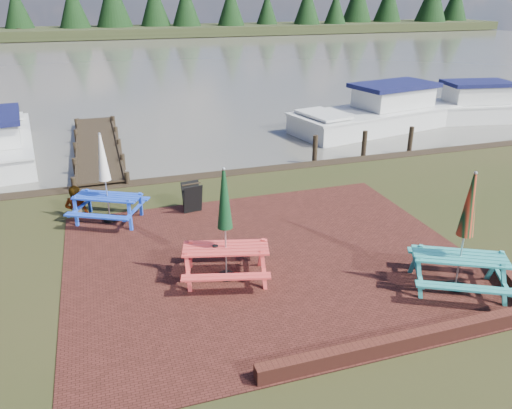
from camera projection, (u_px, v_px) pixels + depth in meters
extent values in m
plane|color=black|center=(286.00, 283.00, 10.51)|extent=(120.00, 120.00, 0.00)
cube|color=#351511|center=(270.00, 260.00, 11.38)|extent=(9.00, 7.50, 0.02)
cube|color=#4C1E16|center=(421.00, 338.00, 8.60)|extent=(6.00, 0.22, 0.30)
cube|color=#4C4941|center=(132.00, 62.00, 42.88)|extent=(120.00, 60.00, 0.02)
cube|color=black|center=(113.00, 32.00, 68.06)|extent=(120.00, 10.00, 1.20)
cube|color=teal|center=(460.00, 257.00, 10.00)|extent=(1.95, 1.47, 0.04)
cube|color=teal|center=(465.00, 288.00, 9.49)|extent=(1.73, 1.06, 0.04)
cube|color=teal|center=(452.00, 253.00, 10.74)|extent=(1.73, 1.06, 0.04)
cube|color=teal|center=(417.00, 270.00, 10.27)|extent=(0.80, 1.44, 0.75)
cube|color=teal|center=(498.00, 276.00, 10.03)|extent=(0.80, 1.44, 0.75)
cylinder|color=black|center=(455.00, 287.00, 10.28)|extent=(0.37, 0.37, 0.10)
cylinder|color=#B2B2B7|center=(465.00, 234.00, 9.80)|extent=(0.04, 0.04, 2.54)
cone|color=#B6301A|center=(470.00, 205.00, 9.56)|extent=(0.32, 0.32, 1.27)
cube|color=#D83937|center=(226.00, 248.00, 10.39)|extent=(1.90, 1.12, 0.04)
cube|color=#D83937|center=(226.00, 277.00, 9.88)|extent=(1.78, 0.67, 0.04)
cube|color=#D83937|center=(226.00, 245.00, 11.12)|extent=(1.78, 0.67, 0.04)
cube|color=#D83937|center=(189.00, 264.00, 10.49)|extent=(0.46, 1.51, 0.73)
cube|color=#D83937|center=(262.00, 262.00, 10.57)|extent=(0.46, 1.51, 0.73)
cylinder|color=black|center=(226.00, 276.00, 10.65)|extent=(0.36, 0.36, 0.10)
cylinder|color=#B2B2B7|center=(225.00, 226.00, 10.19)|extent=(0.04, 0.04, 2.47)
cone|color=#0D3217|center=(224.00, 200.00, 9.95)|extent=(0.32, 0.32, 1.24)
cube|color=blue|center=(107.00, 196.00, 13.05)|extent=(1.84, 1.40, 0.04)
cube|color=blue|center=(97.00, 216.00, 12.57)|extent=(1.63, 1.01, 0.04)
cube|color=blue|center=(119.00, 197.00, 13.75)|extent=(1.63, 1.01, 0.04)
cube|color=blue|center=(83.00, 207.00, 13.31)|extent=(0.76, 1.36, 0.71)
cube|color=blue|center=(136.00, 211.00, 13.07)|extent=(0.76, 1.36, 0.71)
cylinder|color=black|center=(110.00, 219.00, 13.31)|extent=(0.34, 0.34, 0.10)
cylinder|color=#B2B2B7|center=(105.00, 179.00, 12.86)|extent=(0.03, 0.03, 2.40)
cone|color=silver|center=(102.00, 158.00, 12.63)|extent=(0.31, 0.31, 1.20)
cube|color=black|center=(193.00, 200.00, 13.60)|extent=(0.54, 0.28, 0.83)
cube|color=black|center=(191.00, 196.00, 13.84)|extent=(0.54, 0.28, 0.83)
cube|color=black|center=(191.00, 184.00, 13.56)|extent=(0.52, 0.11, 0.03)
cube|color=black|center=(97.00, 144.00, 19.54)|extent=(1.60, 9.00, 0.06)
cube|color=black|center=(77.00, 145.00, 19.31)|extent=(0.08, 9.00, 0.08)
cube|color=black|center=(117.00, 142.00, 19.73)|extent=(0.08, 9.00, 0.08)
cylinder|color=black|center=(75.00, 193.00, 15.47)|extent=(0.16, 0.16, 1.00)
cylinder|color=black|center=(128.00, 187.00, 15.92)|extent=(0.16, 0.16, 1.00)
cube|color=beige|center=(375.00, 122.00, 22.82)|extent=(8.36, 4.35, 1.06)
cube|color=beige|center=(377.00, 110.00, 22.60)|extent=(8.52, 4.43, 0.08)
cube|color=beige|center=(393.00, 96.00, 22.84)|extent=(3.68, 2.64, 0.90)
cube|color=#0F1138|center=(395.00, 85.00, 22.63)|extent=(4.19, 2.95, 0.19)
cube|color=beige|center=(323.00, 114.00, 21.17)|extent=(1.89, 2.59, 0.11)
cube|color=beige|center=(458.00, 114.00, 24.33)|extent=(6.76, 3.35, 0.99)
cube|color=beige|center=(460.00, 103.00, 24.13)|extent=(6.89, 3.42, 0.08)
cube|color=beige|center=(477.00, 93.00, 24.04)|extent=(2.96, 2.09, 0.85)
cube|color=#0F1138|center=(478.00, 83.00, 23.85)|extent=(3.37, 2.33, 0.18)
cube|color=beige|center=(412.00, 102.00, 23.76)|extent=(1.48, 2.11, 0.10)
imported|color=gray|center=(73.00, 186.00, 13.32)|extent=(0.71, 0.56, 1.71)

